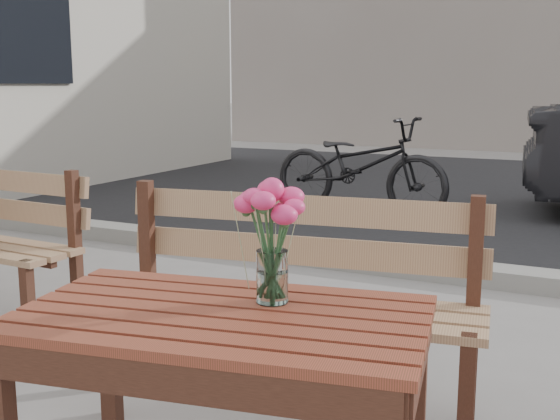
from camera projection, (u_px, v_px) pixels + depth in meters
name	position (u px, v px, depth m)	size (l,w,h in m)	color
street	(482.00, 220.00, 6.60)	(30.00, 8.12, 0.12)	black
main_table	(222.00, 351.00, 1.93)	(1.21, 0.83, 0.69)	#5C2D18
main_bench	(294.00, 277.00, 2.73)	(1.53, 0.66, 0.92)	#976D4E
main_vase	(272.00, 226.00, 1.95)	(0.19, 0.19, 0.36)	white
bicycle	(360.00, 165.00, 7.03)	(0.65, 1.87, 0.98)	black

